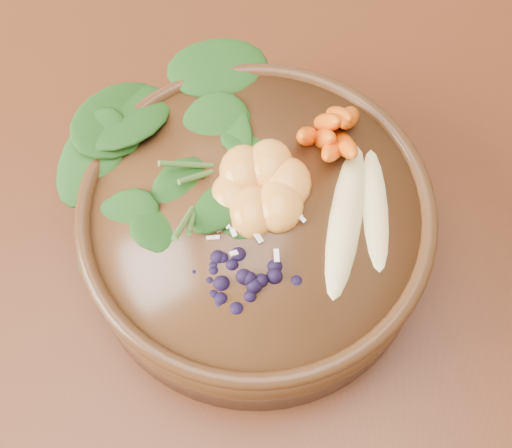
{
  "coord_description": "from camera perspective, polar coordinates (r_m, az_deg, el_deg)",
  "views": [
    {
      "loc": [
        0.23,
        -0.11,
        1.29
      ],
      "look_at": [
        0.2,
        0.12,
        0.8
      ],
      "focal_mm": 50.0,
      "sensor_mm": 36.0,
      "label": 1
    }
  ],
  "objects": [
    {
      "name": "dining_table",
      "position": [
        0.68,
        -19.05,
        -13.2
      ],
      "size": [
        1.6,
        0.9,
        0.75
      ],
      "color": "#331C0C",
      "rests_on": "ground"
    },
    {
      "name": "stoneware_bowl",
      "position": [
        0.56,
        -0.0,
        -0.45
      ],
      "size": [
        0.27,
        0.27,
        0.07
      ],
      "primitive_type": "cylinder",
      "rotation": [
        0.0,
        0.0,
        -0.01
      ],
      "color": "#462712",
      "rests_on": "dining_table"
    },
    {
      "name": "kale_heap",
      "position": [
        0.54,
        -3.8,
        7.83
      ],
      "size": [
        0.18,
        0.16,
        0.04
      ],
      "primitive_type": null,
      "rotation": [
        0.0,
        0.0,
        -0.01
      ],
      "color": "#1B4613",
      "rests_on": "stoneware_bowl"
    },
    {
      "name": "carrot_cluster",
      "position": [
        0.53,
        6.03,
        9.44
      ],
      "size": [
        0.06,
        0.06,
        0.07
      ],
      "primitive_type": null,
      "rotation": [
        0.0,
        0.0,
        -0.01
      ],
      "color": "#F0600A",
      "rests_on": "stoneware_bowl"
    },
    {
      "name": "banana_halves",
      "position": [
        0.52,
        8.53,
        1.45
      ],
      "size": [
        0.06,
        0.15,
        0.03
      ],
      "rotation": [
        0.0,
        0.0,
        -0.01
      ],
      "color": "#E0CC84",
      "rests_on": "stoneware_bowl"
    },
    {
      "name": "mandarin_cluster",
      "position": [
        0.52,
        0.39,
        3.58
      ],
      "size": [
        0.08,
        0.09,
        0.03
      ],
      "primitive_type": null,
      "rotation": [
        0.0,
        0.0,
        -0.01
      ],
      "color": "orange",
      "rests_on": "stoneware_bowl"
    },
    {
      "name": "blueberry_pile",
      "position": [
        0.48,
        -0.36,
        -3.56
      ],
      "size": [
        0.12,
        0.09,
        0.04
      ],
      "primitive_type": null,
      "rotation": [
        0.0,
        0.0,
        -0.01
      ],
      "color": "black",
      "rests_on": "stoneware_bowl"
    },
    {
      "name": "coconut_flakes",
      "position": [
        0.51,
        -0.01,
        -0.41
      ],
      "size": [
        0.08,
        0.06,
        0.01
      ],
      "primitive_type": null,
      "rotation": [
        0.0,
        0.0,
        -0.01
      ],
      "color": "white",
      "rests_on": "stoneware_bowl"
    }
  ]
}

